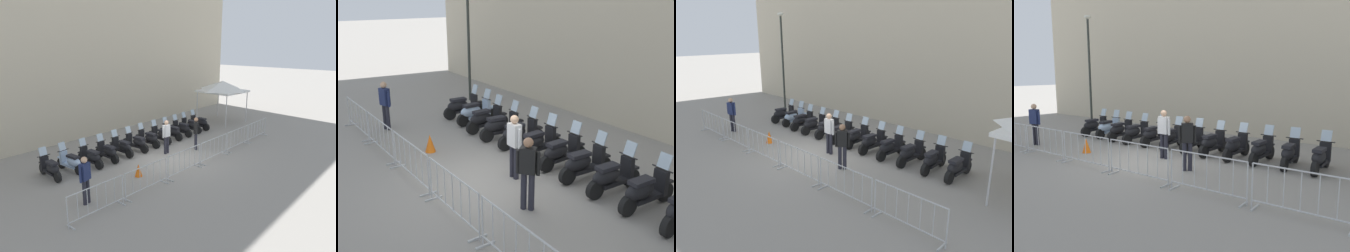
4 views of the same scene
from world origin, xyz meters
TOP-DOWN VIEW (x-y plane):
  - ground_plane at (0.00, 0.00)m, footprint 120.00×120.00m
  - motorcycle_0 at (-5.35, 1.80)m, footprint 0.56×1.72m
  - motorcycle_1 at (-4.40, 1.87)m, footprint 0.61×1.72m
  - motorcycle_2 at (-3.45, 1.78)m, footprint 0.58×1.73m
  - motorcycle_3 at (-2.51, 1.84)m, footprint 0.56×1.72m
  - motorcycle_4 at (-1.56, 1.96)m, footprint 0.56×1.73m
  - motorcycle_5 at (-0.61, 2.00)m, footprint 0.61×1.72m
  - motorcycle_6 at (0.33, 2.12)m, footprint 0.59×1.72m
  - motorcycle_7 at (1.27, 2.13)m, footprint 0.56×1.72m
  - motorcycle_8 at (2.22, 2.19)m, footprint 0.56×1.72m
  - motorcycle_9 at (3.16, 2.28)m, footprint 0.56×1.72m
  - motorcycle_10 at (4.11, 2.37)m, footprint 0.59×1.72m
  - motorcycle_11 at (5.05, 2.46)m, footprint 0.56×1.73m
  - barrier_segment_1 at (-3.32, -1.90)m, footprint 2.21×0.58m
  - barrier_segment_2 at (-1.03, -1.74)m, footprint 2.21×0.58m
  - barrier_segment_3 at (1.26, -1.58)m, footprint 2.21×0.58m
  - barrier_segment_4 at (3.55, -1.42)m, footprint 2.21×0.58m
  - barrier_segment_5 at (5.84, -1.26)m, footprint 2.21×0.58m
  - street_lamp at (-7.61, 3.25)m, footprint 0.36×0.36m
  - officer_near_row_end at (0.23, 0.64)m, footprint 0.55×0.24m
  - officer_mid_plaza at (-5.45, -1.12)m, footprint 0.52×0.33m
  - officer_by_barriers at (1.79, 0.02)m, footprint 0.43×0.41m
  - traffic_cone at (-2.65, -0.59)m, footprint 0.32×0.32m

SIDE VIEW (x-z plane):
  - ground_plane at x=0.00m, z-range 0.00..0.00m
  - traffic_cone at x=-2.65m, z-range 0.00..0.55m
  - motorcycle_0 at x=-5.35m, z-range -0.16..1.07m
  - motorcycle_1 at x=-4.40m, z-range -0.16..1.07m
  - motorcycle_2 at x=-3.45m, z-range -0.16..1.07m
  - motorcycle_3 at x=-2.51m, z-range -0.16..1.07m
  - motorcycle_4 at x=-1.56m, z-range -0.16..1.07m
  - motorcycle_5 at x=-0.61m, z-range -0.16..1.07m
  - motorcycle_6 at x=0.33m, z-range -0.16..1.07m
  - motorcycle_7 at x=1.27m, z-range -0.16..1.07m
  - motorcycle_8 at x=2.22m, z-range -0.16..1.07m
  - motorcycle_9 at x=3.16m, z-range -0.16..1.07m
  - motorcycle_10 at x=4.11m, z-range -0.16..1.07m
  - motorcycle_11 at x=5.05m, z-range -0.16..1.07m
  - barrier_segment_1 at x=-3.32m, z-range -0.01..1.06m
  - barrier_segment_2 at x=-1.03m, z-range -0.01..1.06m
  - barrier_segment_3 at x=1.26m, z-range -0.01..1.06m
  - barrier_segment_4 at x=3.55m, z-range -0.01..1.06m
  - barrier_segment_5 at x=5.84m, z-range -0.01..1.06m
  - officer_near_row_end at x=0.23m, z-range 0.12..1.85m
  - officer_mid_plaza at x=-5.45m, z-range 0.12..1.85m
  - officer_by_barriers at x=1.79m, z-range 0.12..1.85m
  - street_lamp at x=-7.61m, z-range 0.60..6.59m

